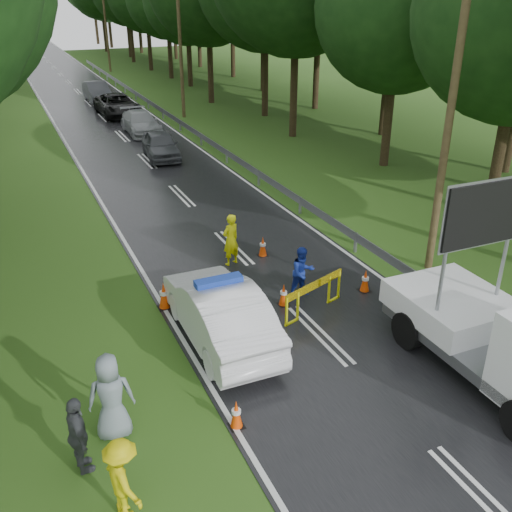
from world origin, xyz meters
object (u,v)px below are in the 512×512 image
officer (231,240)px  queue_car_second (141,123)px  work_truck (511,339)px  queue_car_third (117,105)px  barrier (314,289)px  queue_car_first (161,145)px  police_sedan (220,312)px  queue_car_fourth (97,92)px  civilian (302,272)px

officer → queue_car_second: size_ratio=0.38×
work_truck → queue_car_third: bearing=93.4°
work_truck → barrier: 5.17m
queue_car_first → queue_car_second: (0.40, 6.00, -0.03)m
police_sedan → queue_car_third: police_sedan is taller
work_truck → queue_car_fourth: (-2.00, 40.12, -0.44)m
police_sedan → work_truck: size_ratio=0.88×
civilian → queue_car_third: civilian is taller
work_truck → barrier: bearing=118.1°
officer → barrier: bearing=85.0°
police_sedan → queue_car_third: size_ratio=0.91×
queue_car_third → queue_car_fourth: bearing=91.0°
police_sedan → queue_car_first: bearing=-100.3°
queue_car_second → police_sedan: bearing=-98.3°
barrier → queue_car_fourth: size_ratio=0.48×
police_sedan → work_truck: work_truck is taller
officer → queue_car_fourth: 31.84m
officer → civilian: bearing=91.7°
police_sedan → officer: (1.89, 3.96, 0.07)m
police_sedan → civilian: bearing=-158.8°
police_sedan → queue_car_first: police_sedan is taller
barrier → civilian: (0.13, 0.93, 0.06)m
civilian → queue_car_third: size_ratio=0.29×
queue_car_first → queue_car_fourth: 18.29m
queue_car_first → queue_car_fourth: bearing=96.1°
police_sedan → queue_car_second: size_ratio=1.06×
barrier → queue_car_first: (0.46, 17.27, -0.03)m
queue_car_first → work_truck: bearing=-79.1°
work_truck → queue_car_fourth: 40.18m
queue_car_third → queue_car_fourth: queue_car_fourth is taller
work_truck → officer: size_ratio=3.19×
queue_car_second → queue_car_third: bearing=92.4°
work_truck → barrier: size_ratio=2.55×
civilian → barrier: bearing=-102.1°
queue_car_first → queue_car_third: bearing=94.8°
work_truck → queue_car_first: work_truck is taller
police_sedan → queue_car_fourth: (3.24, 35.77, -0.05)m
work_truck → queue_car_second: (-1.52, 27.83, -0.53)m
queue_car_fourth → queue_car_first: bearing=-90.4°
work_truck → queue_car_third: (-1.70, 33.83, -0.45)m
police_sedan → queue_car_third: 29.68m
work_truck → civilian: bearing=112.8°
barrier → civilian: 0.94m
work_truck → queue_car_third: work_truck is taller
barrier → queue_car_second: size_ratio=0.48×
barrier → queue_car_third: queue_car_third is taller
work_truck → queue_car_third: 33.88m
barrier → officer: (-0.97, 3.75, 0.15)m
barrier → queue_car_third: 29.27m
civilian → queue_car_fourth: 34.64m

